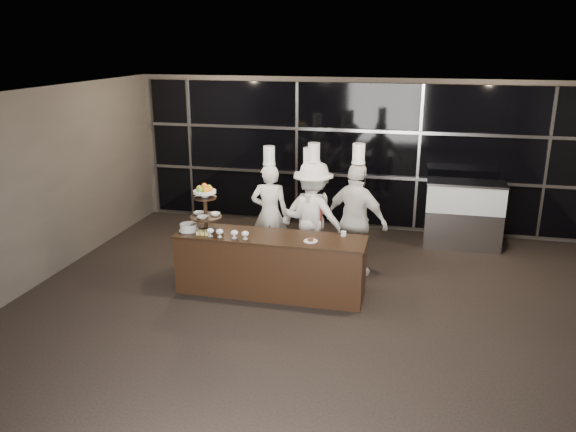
% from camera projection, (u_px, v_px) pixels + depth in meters
% --- Properties ---
extents(room, '(10.00, 10.00, 10.00)m').
position_uv_depth(room, '(306.00, 237.00, 6.49)').
color(room, black).
rests_on(room, ground).
extents(window_wall, '(8.60, 0.10, 2.80)m').
position_uv_depth(window_wall, '(356.00, 155.00, 11.07)').
color(window_wall, black).
rests_on(window_wall, ground).
extents(buffet_counter, '(2.84, 0.74, 0.92)m').
position_uv_depth(buffet_counter, '(270.00, 264.00, 8.41)').
color(buffet_counter, black).
rests_on(buffet_counter, ground).
extents(display_stand, '(0.48, 0.48, 0.74)m').
position_uv_depth(display_stand, '(205.00, 204.00, 8.37)').
color(display_stand, black).
rests_on(display_stand, buffet_counter).
extents(compotes, '(0.65, 0.11, 0.12)m').
position_uv_depth(compotes, '(227.00, 232.00, 8.17)').
color(compotes, silver).
rests_on(compotes, buffet_counter).
extents(layer_cake, '(0.30, 0.30, 0.11)m').
position_uv_depth(layer_cake, '(189.00, 227.00, 8.49)').
color(layer_cake, white).
rests_on(layer_cake, buffet_counter).
extents(pastry_squares, '(0.20, 0.13, 0.05)m').
position_uv_depth(pastry_squares, '(204.00, 233.00, 8.33)').
color(pastry_squares, '#E0D16D').
rests_on(pastry_squares, buffet_counter).
extents(small_plate, '(0.20, 0.20, 0.05)m').
position_uv_depth(small_plate, '(311.00, 240.00, 8.04)').
color(small_plate, white).
rests_on(small_plate, buffet_counter).
extents(chef_cup, '(0.08, 0.08, 0.07)m').
position_uv_depth(chef_cup, '(344.00, 234.00, 8.26)').
color(chef_cup, white).
rests_on(chef_cup, buffet_counter).
extents(display_case, '(1.39, 0.60, 1.24)m').
position_uv_depth(display_case, '(464.00, 211.00, 10.27)').
color(display_case, '#A5A5AA').
rests_on(display_case, ground).
extents(chef_a, '(0.69, 0.51, 2.02)m').
position_uv_depth(chef_a, '(270.00, 212.00, 9.50)').
color(chef_a, white).
rests_on(chef_a, ground).
extents(chef_b, '(0.95, 0.81, 2.03)m').
position_uv_depth(chef_b, '(308.00, 216.00, 9.35)').
color(chef_b, white).
rests_on(chef_b, ground).
extents(chef_c, '(1.31, 0.95, 2.12)m').
position_uv_depth(chef_c, '(313.00, 215.00, 9.25)').
color(chef_c, white).
rests_on(chef_c, ground).
extents(chef_d, '(1.19, 0.88, 2.18)m').
position_uv_depth(chef_d, '(356.00, 220.00, 8.88)').
color(chef_d, silver).
rests_on(chef_d, ground).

